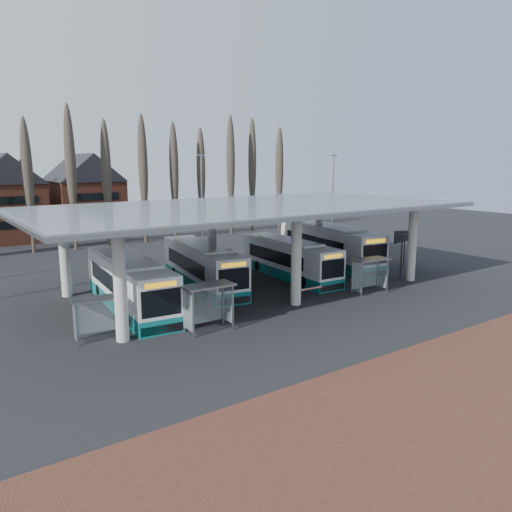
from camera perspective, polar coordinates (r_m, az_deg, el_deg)
ground at (r=32.01m, az=7.42°, el=-6.52°), size 140.00×140.00×0.00m
brick_strip at (r=25.12m, az=26.71°, el=-12.55°), size 70.00×10.00×0.03m
station_canopy at (r=37.04m, az=-0.78°, el=4.91°), size 32.00×16.00×6.34m
poplar_row at (r=59.18m, az=-14.81°, el=9.77°), size 45.10×1.10×14.50m
lamp_post_b at (r=55.48m, az=-6.22°, el=6.45°), size 0.80×0.16×10.17m
lamp_post_c at (r=59.00m, az=8.77°, el=6.65°), size 0.80×0.16×10.17m
bus_0 at (r=33.55m, az=-14.27°, el=-3.14°), size 3.64×12.34×3.38m
bus_1 at (r=38.35m, az=-6.13°, el=-1.20°), size 4.33×12.07×3.28m
bus_2 at (r=41.37m, az=3.80°, el=-0.38°), size 3.29×11.41×3.13m
bus_3 at (r=46.84m, az=8.25°, el=1.16°), size 4.85×13.48×3.67m
shelter_0 at (r=28.17m, az=-17.86°, el=-5.78°), size 2.67×1.63×2.33m
shelter_1 at (r=28.33m, az=-5.58°, el=-4.66°), size 2.95×1.55×2.69m
shelter_2 at (r=37.16m, az=12.79°, el=-1.31°), size 2.91×1.72×2.55m
info_sign_0 at (r=42.25m, az=16.35°, el=1.58°), size 2.41×0.54×3.61m
info_sign_1 at (r=46.88m, az=16.67°, el=2.15°), size 2.19×0.73×3.34m
barrier at (r=34.48m, az=6.08°, el=-3.83°), size 2.08×0.57×1.04m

